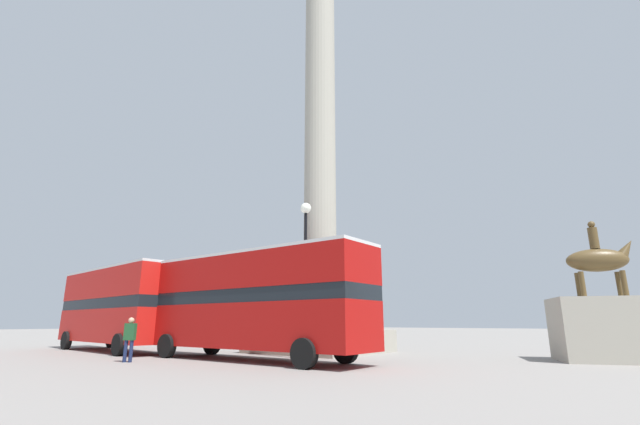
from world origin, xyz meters
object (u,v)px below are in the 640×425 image
Objects in this scene: bus_a at (119,305)px; bus_b at (251,300)px; street_lamp at (305,259)px; pedestrian_near_lamp at (130,337)px; monument_column at (320,193)px; equestrian_statue at (607,323)px.

bus_b is (9.93, 0.44, -0.02)m from bus_a.
bus_b is at bearing 8.08° from bus_a.
pedestrian_near_lamp is at bearing -128.94° from street_lamp.
bus_b is 3.03m from street_lamp.
monument_column is 12.05m from pedestrian_near_lamp.
monument_column reaches higher than bus_b.
equestrian_statue is at bearing 34.42° from bus_b.
street_lamp is at bearing 59.11° from bus_b.
street_lamp is at bearing -158.48° from pedestrian_near_lamp.
bus_b is 4.88m from pedestrian_near_lamp.
bus_b is at bearing -162.83° from pedestrian_near_lamp.
pedestrian_near_lamp is (-4.40, -5.45, -3.31)m from street_lamp.
street_lamp is at bearing -61.90° from monument_column.
equestrian_statue is 18.91m from pedestrian_near_lamp.
monument_column is 8.37m from bus_b.
equestrian_statue reaches higher than pedestrian_near_lamp.
street_lamp reaches higher than pedestrian_near_lamp.
bus_a is 7.50m from pedestrian_near_lamp.
bus_a is 9.94m from bus_b.
monument_column is at bearing -135.20° from pedestrian_near_lamp.
monument_column is 2.40× the size of bus_b.
monument_column is 5.89m from street_lamp.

